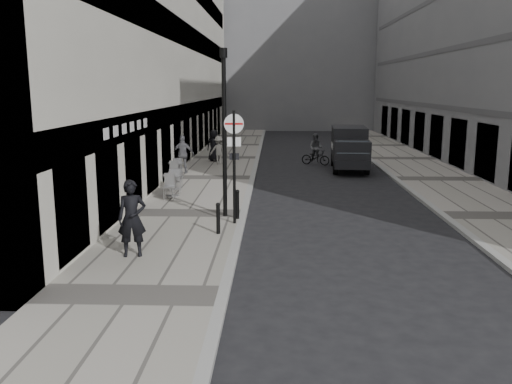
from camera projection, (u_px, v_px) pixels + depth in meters
ground at (207, 364)px, 8.91m from camera, size 120.00×120.00×0.00m
sidewalk at (212, 178)px, 26.62m from camera, size 4.00×60.00×0.12m
far_sidewalk at (437, 180)px, 26.25m from camera, size 4.00×60.00×0.12m
building_left at (154, 8)px, 31.43m from camera, size 4.00×45.00×18.00m
building_far at (279, 29)px, 61.69m from camera, size 24.00×16.00×22.00m
walking_man at (132, 218)px, 14.06m from camera, size 0.81×0.61×2.02m
sign_post at (234, 152)px, 17.21m from camera, size 0.63×0.10×3.64m
lamppost at (224, 125)px, 18.07m from camera, size 0.25×0.25×5.62m
bollard_near at (237, 205)px, 18.17m from camera, size 0.12×0.12×0.93m
bollard_far at (218, 219)px, 16.32m from camera, size 0.12×0.12×0.89m
panel_van at (349, 146)px, 29.56m from camera, size 2.14×5.04×2.32m
cyclist at (316, 153)px, 31.52m from camera, size 1.80×1.22×1.83m
pedestrian_a at (183, 154)px, 27.65m from camera, size 1.16×0.52×1.95m
pedestrian_b at (219, 150)px, 30.90m from camera, size 1.08×0.66×1.61m
pedestrian_c at (214, 145)px, 32.25m from camera, size 1.01×0.76×1.87m
cafe_table_near at (176, 179)px, 23.47m from camera, size 0.65×1.46×0.83m
cafe_table_mid at (172, 184)px, 21.89m from camera, size 0.80×1.80×1.02m
cafe_table_far at (176, 170)px, 25.70m from camera, size 0.76×1.72×0.98m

